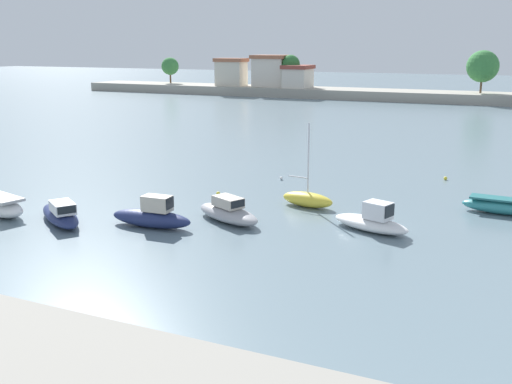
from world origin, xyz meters
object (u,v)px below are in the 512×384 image
object	(u,v)px
moored_boat_4	(228,212)
moored_boat_7	(502,206)
mooring_buoy_0	(445,178)
moored_boat_3	(152,216)
mooring_buoy_1	(218,193)
moored_boat_2	(61,214)
moored_boat_6	(372,221)
moored_boat_5	(307,199)
mooring_buoy_3	(281,178)

from	to	relation	value
moored_boat_4	moored_boat_7	distance (m)	16.36
moored_boat_4	mooring_buoy_0	distance (m)	19.04
moored_boat_3	mooring_buoy_1	xyz separation A→B (m)	(-0.05, 7.83, -0.49)
moored_boat_2	moored_boat_6	bearing A→B (deg)	53.87
moored_boat_5	mooring_buoy_0	bearing A→B (deg)	68.52
mooring_buoy_0	mooring_buoy_3	bearing A→B (deg)	-155.93
moored_boat_5	moored_boat_7	bearing A→B (deg)	25.91
moored_boat_3	moored_boat_7	bearing A→B (deg)	28.86
moored_boat_5	moored_boat_2	bearing A→B (deg)	-132.61
mooring_buoy_3	moored_boat_3	bearing A→B (deg)	-98.18
mooring_buoy_1	mooring_buoy_3	xyz separation A→B (m)	(2.06, 6.16, -0.01)
moored_boat_7	mooring_buoy_0	xyz separation A→B (m)	(-4.29, 8.13, -0.33)
moored_boat_4	mooring_buoy_3	world-z (taller)	moored_boat_4
moored_boat_6	mooring_buoy_1	bearing A→B (deg)	-178.69
moored_boat_7	moored_boat_2	bearing A→B (deg)	-148.15
moored_boat_2	moored_boat_4	bearing A→B (deg)	60.51
moored_boat_5	moored_boat_6	bearing A→B (deg)	-23.91
moored_boat_4	moored_boat_5	xyz separation A→B (m)	(3.07, 4.84, -0.03)
moored_boat_3	moored_boat_5	bearing A→B (deg)	46.99
mooring_buoy_0	moored_boat_4	bearing A→B (deg)	-121.37
moored_boat_3	moored_boat_2	bearing A→B (deg)	-167.62
moored_boat_3	moored_boat_5	distance (m)	9.91
moored_boat_3	mooring_buoy_0	size ratio (longest dim) A/B	18.31
moored_boat_4	mooring_buoy_1	distance (m)	6.10
moored_boat_4	moored_boat_5	bearing A→B (deg)	83.19
mooring_buoy_0	mooring_buoy_1	world-z (taller)	mooring_buoy_0
moored_boat_2	moored_boat_5	world-z (taller)	moored_boat_5
moored_boat_5	mooring_buoy_0	world-z (taller)	moored_boat_5
moored_boat_7	mooring_buoy_3	world-z (taller)	moored_boat_7
moored_boat_3	mooring_buoy_3	distance (m)	14.15
moored_boat_3	mooring_buoy_1	distance (m)	7.85
moored_boat_2	moored_boat_5	distance (m)	14.69
moored_boat_5	moored_boat_6	xyz separation A→B (m)	(4.86, -3.20, 0.03)
moored_boat_7	mooring_buoy_1	xyz separation A→B (m)	(-17.55, -3.04, -0.33)
mooring_buoy_0	mooring_buoy_1	size ratio (longest dim) A/B	1.00
moored_boat_4	moored_boat_2	bearing A→B (deg)	-128.34
moored_boat_3	mooring_buoy_3	size ratio (longest dim) A/B	20.19
moored_boat_7	mooring_buoy_0	distance (m)	9.19
moored_boat_4	moored_boat_7	size ratio (longest dim) A/B	1.10
mooring_buoy_3	moored_boat_6	bearing A→B (deg)	-46.18
moored_boat_2	mooring_buoy_0	bearing A→B (deg)	82.32
moored_boat_6	mooring_buoy_3	size ratio (longest dim) A/B	19.77
moored_boat_4	mooring_buoy_3	bearing A→B (deg)	122.08
moored_boat_4	mooring_buoy_3	size ratio (longest dim) A/B	21.16
mooring_buoy_0	mooring_buoy_3	xyz separation A→B (m)	(-11.20, -5.00, -0.01)
moored_boat_4	mooring_buoy_0	world-z (taller)	moored_boat_4
mooring_buoy_1	mooring_buoy_3	size ratio (longest dim) A/B	1.10
mooring_buoy_1	mooring_buoy_3	world-z (taller)	mooring_buoy_1
moored_boat_6	mooring_buoy_3	xyz separation A→B (m)	(-9.22, 9.61, -0.40)
moored_boat_5	moored_boat_6	size ratio (longest dim) A/B	1.09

